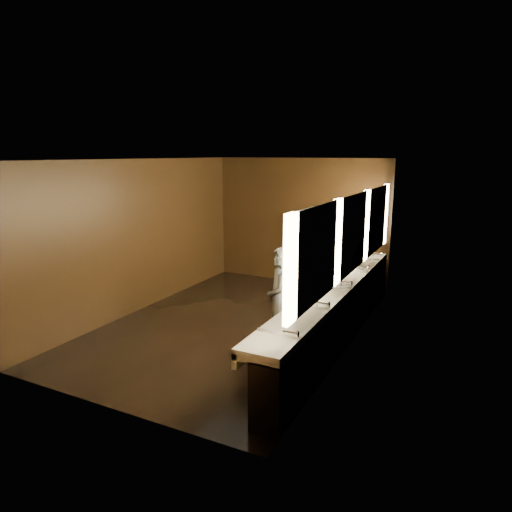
{
  "coord_description": "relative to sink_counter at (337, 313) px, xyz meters",
  "views": [
    {
      "loc": [
        3.64,
        -6.52,
        2.89
      ],
      "look_at": [
        0.39,
        0.0,
        1.25
      ],
      "focal_mm": 32.0,
      "sensor_mm": 36.0,
      "label": 1
    }
  ],
  "objects": [
    {
      "name": "wall_front",
      "position": [
        -1.79,
        -3.0,
        0.9
      ],
      "size": [
        4.0,
        0.02,
        2.8
      ],
      "primitive_type": "cube",
      "color": "black",
      "rests_on": "floor"
    },
    {
      "name": "person",
      "position": [
        -0.68,
        -0.65,
        0.3
      ],
      "size": [
        0.58,
        0.68,
        1.58
      ],
      "primitive_type": "imported",
      "rotation": [
        0.0,
        0.0,
        -1.15
      ],
      "color": "#94ADDD",
      "rests_on": "floor"
    },
    {
      "name": "wall_left",
      "position": [
        -3.79,
        0.0,
        0.9
      ],
      "size": [
        0.02,
        6.0,
        2.8
      ],
      "primitive_type": "cube",
      "color": "black",
      "rests_on": "floor"
    },
    {
      "name": "floor",
      "position": [
        -1.79,
        0.0,
        -0.5
      ],
      "size": [
        6.0,
        6.0,
        0.0
      ],
      "primitive_type": "plane",
      "color": "black",
      "rests_on": "ground"
    },
    {
      "name": "ceiling",
      "position": [
        -1.79,
        0.0,
        2.3
      ],
      "size": [
        4.0,
        6.0,
        0.02
      ],
      "primitive_type": "cube",
      "color": "#2D2D2B",
      "rests_on": "wall_back"
    },
    {
      "name": "sink_counter",
      "position": [
        0.0,
        0.0,
        0.0
      ],
      "size": [
        0.55,
        5.4,
        1.01
      ],
      "color": "black",
      "rests_on": "floor"
    },
    {
      "name": "trash_bin",
      "position": [
        -0.22,
        -0.22,
        -0.24
      ],
      "size": [
        0.41,
        0.41,
        0.52
      ],
      "primitive_type": "cylinder",
      "rotation": [
        0.0,
        0.0,
        0.28
      ],
      "color": "black",
      "rests_on": "floor"
    },
    {
      "name": "wall_back",
      "position": [
        -1.79,
        3.0,
        0.9
      ],
      "size": [
        4.0,
        0.02,
        2.8
      ],
      "primitive_type": "cube",
      "color": "black",
      "rests_on": "floor"
    },
    {
      "name": "wall_right",
      "position": [
        0.21,
        0.0,
        0.9
      ],
      "size": [
        0.02,
        6.0,
        2.8
      ],
      "primitive_type": "cube",
      "color": "black",
      "rests_on": "floor"
    },
    {
      "name": "mirror_band",
      "position": [
        0.19,
        -0.0,
        1.25
      ],
      "size": [
        0.06,
        5.03,
        1.15
      ],
      "color": "#FFEAB3",
      "rests_on": "wall_right"
    }
  ]
}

